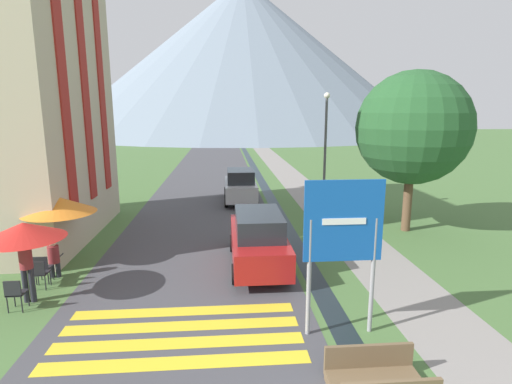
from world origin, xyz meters
TOP-DOWN VIEW (x-y plane):
  - ground_plane at (0.00, 20.00)m, footprint 160.00×160.00m
  - road at (-2.50, 30.00)m, footprint 6.40×60.00m
  - footpath at (3.60, 30.00)m, footprint 2.20×60.00m
  - drainage_channel at (1.20, 30.00)m, footprint 0.60×60.00m
  - crosswalk_marking at (-2.50, 4.30)m, footprint 5.44×2.54m
  - mountain_distant at (3.35, 90.61)m, footprint 82.25×82.25m
  - hotel_building at (-9.39, 12.00)m, footprint 6.00×8.14m
  - road_sign at (1.08, 4.09)m, footprint 1.73×0.11m
  - footbridge at (1.20, 2.06)m, footprint 1.70×1.10m
  - parked_car_near at (-0.40, 8.21)m, footprint 1.77×4.43m
  - parked_car_far at (-0.57, 17.48)m, footprint 1.76×3.93m
  - cafe_chair_nearest at (-6.70, 5.72)m, footprint 0.40×0.40m
  - cafe_chair_middle at (-6.85, 8.38)m, footprint 0.40×0.40m
  - cafe_chair_near_right at (-6.75, 7.38)m, footprint 0.40×0.40m
  - cafe_chair_near_left at (-6.67, 6.99)m, footprint 0.40×0.40m
  - cafe_umbrella_front_red at (-6.61, 6.29)m, footprint 2.04×2.04m
  - cafe_umbrella_middle_orange at (-6.70, 8.80)m, footprint 2.26×2.26m
  - person_standing_terrace at (-6.61, 6.22)m, footprint 0.32×0.32m
  - person_seated_near at (-6.60, 7.82)m, footprint 0.32×0.32m
  - streetlamp at (3.33, 14.56)m, footprint 0.28×0.28m
  - tree_by_path at (6.13, 11.62)m, footprint 4.53×4.53m

SIDE VIEW (x-z plane):
  - ground_plane at x=0.00m, z-range 0.00..0.00m
  - drainage_channel at x=1.20m, z-range 0.00..0.00m
  - road at x=-2.50m, z-range 0.00..0.01m
  - footpath at x=3.60m, z-range 0.00..0.01m
  - crosswalk_marking at x=-2.50m, z-range 0.00..0.01m
  - footbridge at x=1.20m, z-range -0.10..0.55m
  - cafe_chair_nearest at x=-6.70m, z-range 0.09..0.94m
  - cafe_chair_middle at x=-6.85m, z-range 0.09..0.94m
  - cafe_chair_near_right at x=-6.75m, z-range 0.09..0.94m
  - cafe_chair_near_left at x=-6.67m, z-range 0.09..0.94m
  - person_seated_near at x=-6.60m, z-range 0.06..1.26m
  - parked_car_far at x=-0.57m, z-range 0.00..1.82m
  - parked_car_near at x=-0.40m, z-range 0.00..1.82m
  - person_standing_terrace at x=-6.61m, z-range 0.15..1.92m
  - cafe_umbrella_front_red at x=-6.61m, z-range 0.85..3.00m
  - cafe_umbrella_middle_orange at x=-6.70m, z-range 0.88..3.15m
  - road_sign at x=1.08m, z-range 0.54..4.07m
  - streetlamp at x=3.33m, z-range 0.49..6.26m
  - tree_by_path at x=6.13m, z-range 0.99..7.53m
  - hotel_building at x=-9.39m, z-range 0.45..12.87m
  - mountain_distant at x=3.35m, z-range 0.00..33.20m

